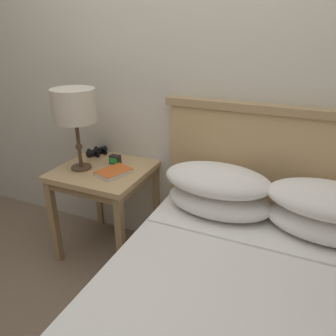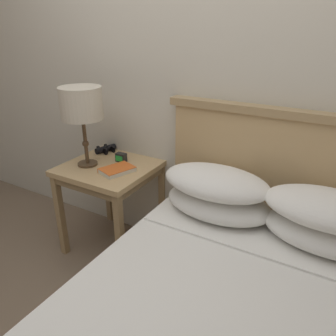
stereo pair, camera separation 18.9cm
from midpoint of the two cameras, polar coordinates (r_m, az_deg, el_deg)
The scene contains 6 objects.
wall_back at distance 2.04m, azimuth 7.99°, elevation 17.77°, with size 8.00×0.06×2.60m.
nightstand at distance 2.24m, azimuth -7.57°, elevation -1.51°, with size 0.58×0.58×0.64m.
table_lamp at distance 2.11m, azimuth -12.36°, elevation 10.65°, with size 0.26×0.26×0.51m.
book_on_nightstand at distance 2.08m, azimuth -6.33°, elevation -0.36°, with size 0.20×0.24×0.03m.
binoculars_pair at distance 2.43m, azimuth -8.63°, elevation 3.27°, with size 0.15×0.16×0.05m.
alarm_clock at distance 2.23m, azimuth -5.80°, elevation 1.78°, with size 0.07×0.05×0.06m.
Camera 2 is at (0.85, -0.82, 1.50)m, focal length 35.00 mm.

